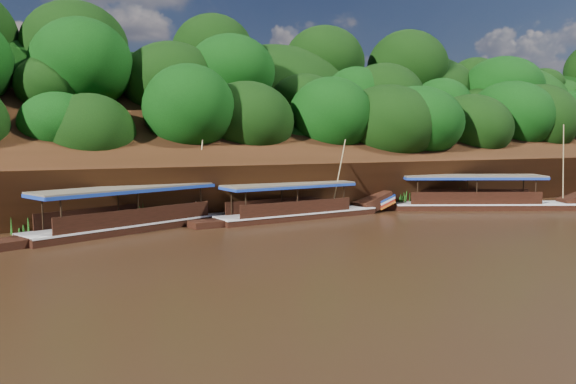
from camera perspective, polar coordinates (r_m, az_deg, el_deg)
name	(u,v)px	position (r m, az deg, el deg)	size (l,w,h in m)	color
ground	(399,234)	(33.29, 11.22, -4.20)	(160.00, 160.00, 0.00)	black
riverbank	(254,176)	(52.97, -3.45, 1.61)	(120.00, 30.06, 19.40)	black
boat_0	(493,201)	(46.41, 20.13, -0.91)	(15.80, 8.61, 7.02)	black
boat_1	(307,210)	(39.07, 1.98, -1.81)	(14.34, 3.85, 5.90)	black
boat_2	(153,218)	(35.83, -13.53, -2.57)	(16.41, 8.55, 5.93)	black
reeds	(278,204)	(39.72, -0.99, -1.24)	(50.10, 1.99, 2.11)	#1C5C17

